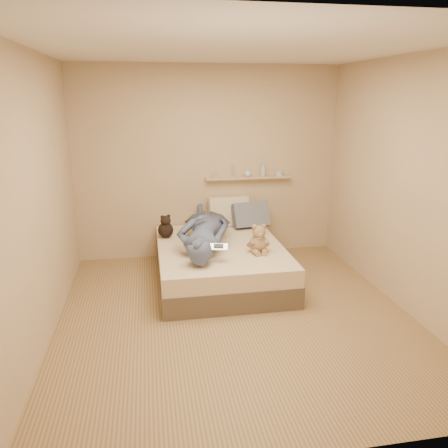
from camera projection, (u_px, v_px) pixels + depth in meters
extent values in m
plane|color=#997B4F|center=(235.00, 315.00, 4.54)|extent=(3.80, 3.80, 0.00)
plane|color=silver|center=(237.00, 47.00, 3.81)|extent=(3.80, 3.80, 0.00)
plane|color=tan|center=(208.00, 164.00, 5.97)|extent=(3.60, 0.00, 3.60)
plane|color=tan|center=(305.00, 266.00, 2.38)|extent=(3.60, 0.00, 3.60)
plane|color=tan|center=(37.00, 200.00, 3.88)|extent=(0.00, 3.80, 3.80)
plane|color=tan|center=(408.00, 186.00, 4.47)|extent=(0.00, 3.80, 3.80)
cube|color=brown|center=(220.00, 270.00, 5.38)|extent=(1.50, 1.90, 0.25)
cube|color=beige|center=(220.00, 253.00, 5.32)|extent=(1.48, 1.88, 0.20)
cube|color=silver|center=(219.00, 247.00, 4.71)|extent=(0.21, 0.13, 0.07)
cube|color=black|center=(219.00, 246.00, 4.70)|extent=(0.11, 0.07, 0.03)
sphere|color=#946F51|center=(258.00, 243.00, 5.04)|extent=(0.21, 0.21, 0.21)
sphere|color=#91684F|center=(259.00, 232.00, 4.98)|extent=(0.15, 0.15, 0.15)
sphere|color=tan|center=(254.00, 227.00, 4.95)|extent=(0.06, 0.06, 0.06)
sphere|color=#9B7B55|center=(264.00, 226.00, 4.97)|extent=(0.06, 0.06, 0.06)
sphere|color=#8D6D4D|center=(260.00, 235.00, 4.92)|extent=(0.06, 0.06, 0.06)
cylinder|color=#896749|center=(251.00, 243.00, 4.99)|extent=(0.09, 0.15, 0.12)
cylinder|color=olive|center=(267.00, 243.00, 5.02)|extent=(0.10, 0.15, 0.12)
cylinder|color=#9F7B55|center=(256.00, 252.00, 4.96)|extent=(0.09, 0.15, 0.07)
cylinder|color=#A07F55|center=(264.00, 252.00, 4.98)|extent=(0.09, 0.15, 0.07)
cylinder|color=silver|center=(259.00, 238.00, 5.00)|extent=(0.11, 0.11, 0.02)
sphere|color=black|center=(166.00, 230.00, 5.56)|extent=(0.20, 0.20, 0.20)
sphere|color=black|center=(166.00, 221.00, 5.51)|extent=(0.13, 0.13, 0.13)
sphere|color=black|center=(162.00, 217.00, 5.48)|extent=(0.05, 0.05, 0.05)
sphere|color=black|center=(169.00, 216.00, 5.52)|extent=(0.05, 0.05, 0.05)
cube|color=beige|center=(228.00, 211.00, 6.06)|extent=(0.56, 0.24, 0.42)
cube|color=slate|center=(251.00, 215.00, 5.99)|extent=(0.54, 0.34, 0.37)
imported|color=#4B5176|center=(205.00, 229.00, 5.26)|extent=(0.95, 1.74, 0.39)
cube|color=tan|center=(248.00, 178.00, 6.06)|extent=(1.20, 0.12, 0.03)
cylinder|color=#B6B09C|center=(215.00, 176.00, 5.97)|extent=(0.07, 0.07, 0.06)
cylinder|color=white|center=(234.00, 171.00, 6.00)|extent=(0.03, 0.03, 0.17)
imported|color=silver|center=(248.00, 172.00, 6.04)|extent=(0.13, 0.13, 0.12)
imported|color=#B9BEC2|center=(263.00, 169.00, 6.06)|extent=(0.08, 0.08, 0.19)
cylinder|color=silver|center=(279.00, 173.00, 6.12)|extent=(0.09, 0.09, 0.07)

